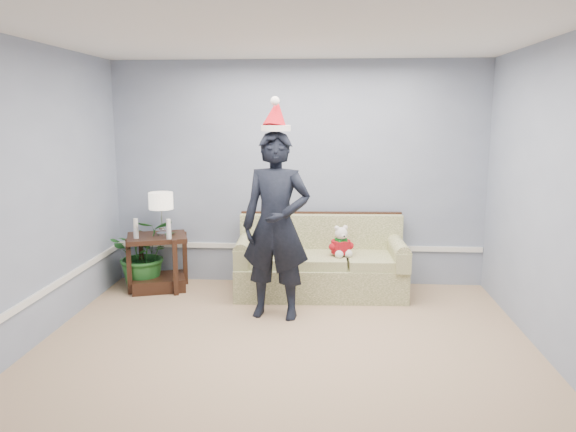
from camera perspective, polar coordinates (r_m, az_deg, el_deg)
The scene contains 10 objects.
room_shell at distance 4.33m, azimuth -0.79°, elevation 0.86°, with size 4.54×5.04×2.74m.
wainscot_trim at distance 5.87m, azimuth -11.35°, elevation -5.83°, with size 4.49×4.99×0.06m.
sofa at distance 6.58m, azimuth 3.30°, elevation -5.06°, with size 1.96×0.91×0.91m.
side_table at distance 6.89m, azimuth -13.06°, elevation -5.18°, with size 0.82×0.75×0.65m.
table_lamp at distance 6.76m, azimuth -12.78°, elevation 1.34°, with size 0.28×0.28×0.51m.
candle_pair at distance 6.61m, azimuth -13.62°, elevation -1.34°, with size 0.44×0.06×0.23m.
houseplant at distance 6.94m, azimuth -14.37°, elevation -3.64°, with size 0.77×0.67×0.86m, color #215E24.
man at distance 5.66m, azimuth -1.21°, elevation -0.99°, with size 0.70×0.46×1.91m, color black.
santa_hat at distance 5.56m, azimuth -1.23°, elevation 10.12°, with size 0.36×0.39×0.34m.
teddy_bear at distance 6.39m, azimuth 5.38°, elevation -2.94°, with size 0.28×0.28×0.36m.
Camera 1 is at (0.37, -4.26, 2.06)m, focal length 35.00 mm.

